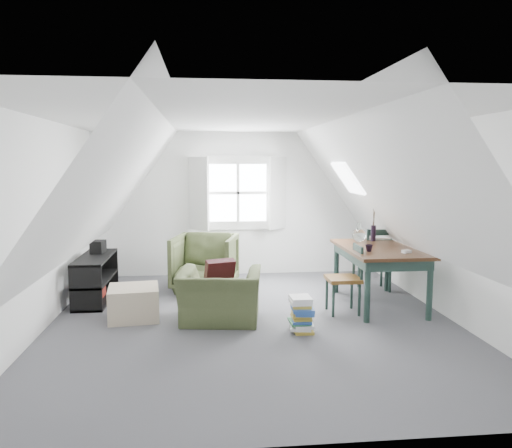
{
  "coord_description": "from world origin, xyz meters",
  "views": [
    {
      "loc": [
        -0.58,
        -5.99,
        1.97
      ],
      "look_at": [
        0.1,
        0.6,
        1.16
      ],
      "focal_mm": 35.0,
      "sensor_mm": 36.0,
      "label": 1
    }
  ],
  "objects": [
    {
      "name": "floor",
      "position": [
        0.0,
        0.0,
        0.0
      ],
      "size": [
        5.5,
        5.5,
        0.0
      ],
      "primitive_type": "plane",
      "color": "#4E4F54",
      "rests_on": "ground"
    },
    {
      "name": "ceiling",
      "position": [
        0.0,
        0.0,
        2.5
      ],
      "size": [
        5.5,
        5.5,
        0.0
      ],
      "primitive_type": "plane",
      "rotation": [
        3.14,
        0.0,
        0.0
      ],
      "color": "white",
      "rests_on": "wall_back"
    },
    {
      "name": "wall_back",
      "position": [
        0.0,
        2.75,
        1.25
      ],
      "size": [
        5.0,
        0.0,
        5.0
      ],
      "primitive_type": "plane",
      "rotation": [
        1.57,
        0.0,
        0.0
      ],
      "color": "white",
      "rests_on": "ground"
    },
    {
      "name": "wall_front",
      "position": [
        0.0,
        -2.75,
        1.25
      ],
      "size": [
        5.0,
        0.0,
        5.0
      ],
      "primitive_type": "plane",
      "rotation": [
        -1.57,
        0.0,
        0.0
      ],
      "color": "white",
      "rests_on": "ground"
    },
    {
      "name": "wall_left",
      "position": [
        -2.5,
        0.0,
        1.25
      ],
      "size": [
        0.0,
        5.5,
        5.5
      ],
      "primitive_type": "plane",
      "rotation": [
        1.57,
        0.0,
        1.57
      ],
      "color": "white",
      "rests_on": "ground"
    },
    {
      "name": "wall_right",
      "position": [
        2.5,
        0.0,
        1.25
      ],
      "size": [
        0.0,
        5.5,
        5.5
      ],
      "primitive_type": "plane",
      "rotation": [
        1.57,
        0.0,
        -1.57
      ],
      "color": "white",
      "rests_on": "ground"
    },
    {
      "name": "slope_left",
      "position": [
        -1.55,
        0.0,
        1.78
      ],
      "size": [
        3.19,
        5.5,
        4.48
      ],
      "primitive_type": "plane",
      "rotation": [
        0.0,
        2.19,
        0.0
      ],
      "color": "white",
      "rests_on": "wall_left"
    },
    {
      "name": "slope_right",
      "position": [
        1.55,
        0.0,
        1.78
      ],
      "size": [
        3.19,
        5.5,
        4.48
      ],
      "primitive_type": "plane",
      "rotation": [
        0.0,
        -2.19,
        0.0
      ],
      "color": "white",
      "rests_on": "wall_right"
    },
    {
      "name": "dormer_window",
      "position": [
        0.0,
        2.68,
        1.45
      ],
      "size": [
        1.71,
        0.35,
        1.3
      ],
      "color": "white",
      "rests_on": "wall_back"
    },
    {
      "name": "skylight",
      "position": [
        1.55,
        1.3,
        1.75
      ],
      "size": [
        0.35,
        0.75,
        0.47
      ],
      "primitive_type": "cube",
      "rotation": [
        0.0,
        0.95,
        0.0
      ],
      "color": "white",
      "rests_on": "slope_right"
    },
    {
      "name": "armchair_near",
      "position": [
        -0.41,
        0.07,
        0.0
      ],
      "size": [
        1.11,
        1.0,
        0.65
      ],
      "primitive_type": "imported",
      "rotation": [
        0.0,
        0.0,
        3.0
      ],
      "color": "#3E4928",
      "rests_on": "floor"
    },
    {
      "name": "armchair_far",
      "position": [
        -0.59,
        1.68,
        0.0
      ],
      "size": [
        1.12,
        1.14,
        0.87
      ],
      "primitive_type": "imported",
      "rotation": [
        0.0,
        0.0,
        -0.23
      ],
      "color": "#3E4928",
      "rests_on": "floor"
    },
    {
      "name": "throw_pillow",
      "position": [
        -0.41,
        0.22,
        0.58
      ],
      "size": [
        0.42,
        0.33,
        0.39
      ],
      "primitive_type": "cube",
      "rotation": [
        0.31,
        0.0,
        0.33
      ],
      "color": "#370F13",
      "rests_on": "armchair_near"
    },
    {
      "name": "ottoman",
      "position": [
        -1.5,
        0.31,
        0.21
      ],
      "size": [
        0.68,
        0.68,
        0.41
      ],
      "primitive_type": "cube",
      "rotation": [
        0.0,
        0.0,
        0.12
      ],
      "color": "tan",
      "rests_on": "floor"
    },
    {
      "name": "dining_table",
      "position": [
        1.81,
        0.58,
        0.71
      ],
      "size": [
        0.98,
        1.63,
        0.82
      ],
      "rotation": [
        0.0,
        0.0,
        0.02
      ],
      "color": "#361C0D",
      "rests_on": "floor"
    },
    {
      "name": "demijohn",
      "position": [
        1.66,
        1.03,
        0.93
      ],
      "size": [
        0.2,
        0.2,
        0.28
      ],
      "rotation": [
        0.0,
        0.0,
        -0.26
      ],
      "color": "silver",
      "rests_on": "dining_table"
    },
    {
      "name": "vase_twigs",
      "position": [
        1.91,
        1.13,
        0.94
      ],
      "size": [
        0.07,
        0.08,
        0.58
      ],
      "rotation": [
        0.0,
        0.0,
        0.02
      ],
      "color": "black",
      "rests_on": "dining_table"
    },
    {
      "name": "cup",
      "position": [
        1.56,
        0.28,
        0.82
      ],
      "size": [
        0.11,
        0.11,
        0.09
      ],
      "primitive_type": "imported",
      "rotation": [
        0.0,
        0.0,
        -0.11
      ],
      "color": "black",
      "rests_on": "dining_table"
    },
    {
      "name": "paper_box",
      "position": [
        2.01,
        0.13,
        0.83
      ],
      "size": [
        0.13,
        0.1,
        0.04
      ],
      "primitive_type": "cube",
      "rotation": [
        0.0,
        0.0,
        0.31
      ],
      "color": "white",
      "rests_on": "dining_table"
    },
    {
      "name": "dining_chair_far",
      "position": [
        2.04,
        1.37,
        0.51
      ],
      "size": [
        0.46,
        0.46,
        0.98
      ],
      "rotation": [
        0.0,
        0.0,
        3.42
      ],
      "color": "brown",
      "rests_on": "floor"
    },
    {
      "name": "dining_chair_near",
      "position": [
        1.25,
        0.28,
        0.47
      ],
      "size": [
        0.42,
        0.42,
        0.9
      ],
      "rotation": [
        0.0,
        0.0,
        -1.55
      ],
      "color": "brown",
      "rests_on": "floor"
    },
    {
      "name": "media_shelf",
      "position": [
        -2.16,
        1.19,
        0.29
      ],
      "size": [
        0.42,
        1.26,
        0.65
      ],
      "rotation": [
        0.0,
        0.0,
        -0.06
      ],
      "color": "black",
      "rests_on": "floor"
    },
    {
      "name": "electronics_box",
      "position": [
        -2.16,
        1.48,
        0.73
      ],
      "size": [
        0.21,
        0.27,
        0.2
      ],
      "primitive_type": "cube",
      "rotation": [
        0.0,
        0.0,
        -0.12
      ],
      "color": "black",
      "rests_on": "media_shelf"
    },
    {
      "name": "magazine_stack",
      "position": [
        0.53,
        -0.4,
        0.21
      ],
      "size": [
        0.31,
        0.37,
        0.41
      ],
      "rotation": [
        0.0,
        0.0,
        0.06
      ],
      "color": "#B29933",
      "rests_on": "floor"
    }
  ]
}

